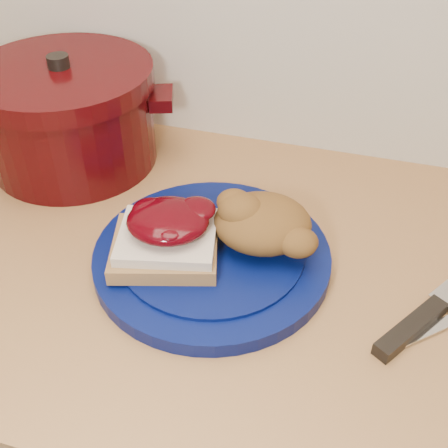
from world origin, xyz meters
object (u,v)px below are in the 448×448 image
(chef_knife, at_px, (432,310))
(pepper_grinder, at_px, (70,126))
(plate, at_px, (212,257))
(dutch_oven, at_px, (69,115))

(chef_knife, relative_size, pepper_grinder, 2.23)
(plate, relative_size, dutch_oven, 0.87)
(plate, relative_size, chef_knife, 1.14)
(plate, xyz_separation_m, dutch_oven, (-0.28, 0.17, 0.07))
(plate, distance_m, dutch_oven, 0.33)
(chef_knife, xyz_separation_m, pepper_grinder, (-0.55, 0.18, 0.05))
(plate, height_order, chef_knife, plate)
(chef_knife, relative_size, dutch_oven, 0.77)
(chef_knife, xyz_separation_m, dutch_oven, (-0.55, 0.18, 0.07))
(plate, bearing_deg, chef_knife, -2.94)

